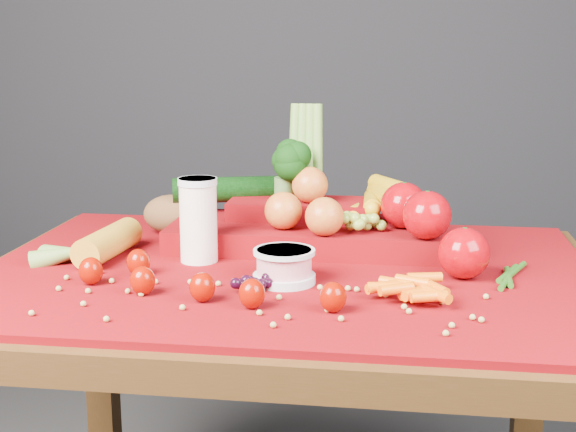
# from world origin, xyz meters

# --- Properties ---
(table) EXTENTS (1.10, 0.80, 0.75)m
(table) POSITION_xyz_m (0.00, 0.00, 0.66)
(table) COLOR #35200C
(table) RESTS_ON ground
(red_cloth) EXTENTS (1.05, 0.75, 0.01)m
(red_cloth) POSITION_xyz_m (0.00, 0.00, 0.76)
(red_cloth) COLOR #6E0403
(red_cloth) RESTS_ON table
(milk_glass) EXTENTS (0.07, 0.07, 0.15)m
(milk_glass) POSITION_xyz_m (-0.16, 0.02, 0.84)
(milk_glass) COLOR white
(milk_glass) RESTS_ON red_cloth
(yogurt_bowl) EXTENTS (0.10, 0.10, 0.06)m
(yogurt_bowl) POSITION_xyz_m (0.01, -0.09, 0.79)
(yogurt_bowl) COLOR silver
(yogurt_bowl) RESTS_ON red_cloth
(strawberry_scatter) EXTENTS (0.44, 0.18, 0.05)m
(strawberry_scatter) POSITION_xyz_m (-0.13, -0.17, 0.79)
(strawberry_scatter) COLOR #990E00
(strawberry_scatter) RESTS_ON red_cloth
(dark_grape_cluster) EXTENTS (0.06, 0.05, 0.03)m
(dark_grape_cluster) POSITION_xyz_m (-0.04, -0.14, 0.78)
(dark_grape_cluster) COLOR black
(dark_grape_cluster) RESTS_ON red_cloth
(soybean_scatter) EXTENTS (0.84, 0.24, 0.01)m
(soybean_scatter) POSITION_xyz_m (0.00, -0.20, 0.77)
(soybean_scatter) COLOR tan
(soybean_scatter) RESTS_ON red_cloth
(corn_ear) EXTENTS (0.20, 0.24, 0.06)m
(corn_ear) POSITION_xyz_m (-0.36, -0.01, 0.78)
(corn_ear) COLOR gold
(corn_ear) RESTS_ON red_cloth
(potato) EXTENTS (0.12, 0.09, 0.08)m
(potato) POSITION_xyz_m (-0.27, 0.22, 0.80)
(potato) COLOR brown
(potato) RESTS_ON red_cloth
(baby_carrot_pile) EXTENTS (0.17, 0.17, 0.03)m
(baby_carrot_pile) POSITION_xyz_m (0.20, -0.13, 0.78)
(baby_carrot_pile) COLOR #EB5E08
(baby_carrot_pile) RESTS_ON red_cloth
(green_bean_pile) EXTENTS (0.14, 0.12, 0.01)m
(green_bean_pile) POSITION_xyz_m (0.38, -0.01, 0.77)
(green_bean_pile) COLOR #245814
(green_bean_pile) RESTS_ON red_cloth
(produce_mound) EXTENTS (0.61, 0.36, 0.27)m
(produce_mound) POSITION_xyz_m (0.05, 0.15, 0.82)
(produce_mound) COLOR #6E0403
(produce_mound) RESTS_ON red_cloth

